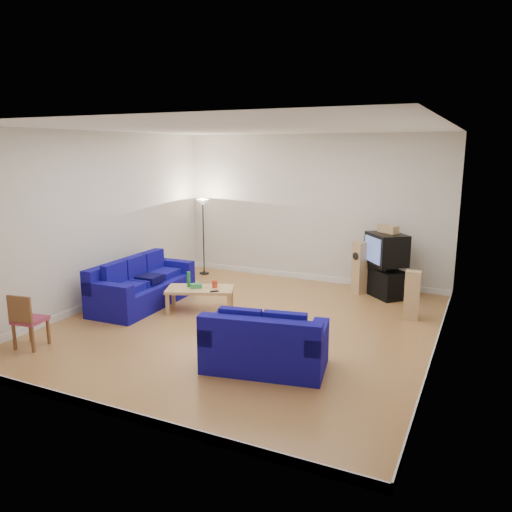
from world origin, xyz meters
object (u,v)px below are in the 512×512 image
at_px(sofa_three_seat, 141,288).
at_px(television, 386,249).
at_px(tv_stand, 385,283).
at_px(coffee_table, 200,291).
at_px(sofa_loveseat, 264,348).

relative_size(sofa_three_seat, television, 2.27).
xyz_separation_m(tv_stand, television, (0.00, -0.04, 0.69)).
xyz_separation_m(coffee_table, television, (2.82, 2.36, 0.58)).
bearing_deg(sofa_three_seat, tv_stand, 120.01).
relative_size(sofa_three_seat, coffee_table, 1.69).
xyz_separation_m(sofa_loveseat, television, (0.77, 4.08, 0.66)).
distance_m(tv_stand, television, 0.69).
height_order(tv_stand, television, television).
bearing_deg(television, tv_stand, 147.94).
xyz_separation_m(sofa_three_seat, sofa_loveseat, (3.28, -1.60, -0.01)).
height_order(sofa_three_seat, television, television).
relative_size(coffee_table, television, 1.35).
bearing_deg(sofa_loveseat, coffee_table, 129.25).
bearing_deg(tv_stand, coffee_table, -95.26).
distance_m(sofa_three_seat, television, 4.80).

